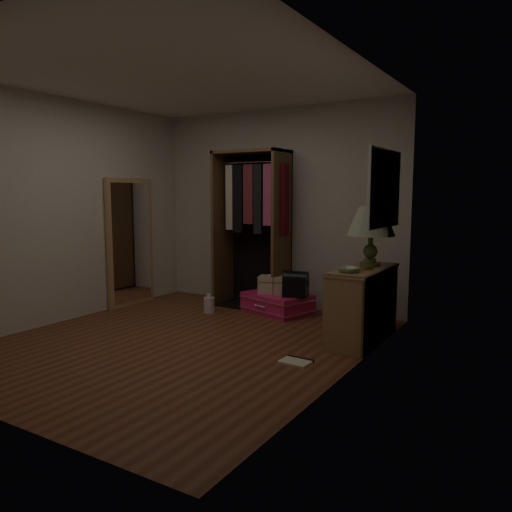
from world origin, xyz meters
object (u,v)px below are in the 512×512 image
Objects in this scene: black_bag at (296,284)px; train_case at (272,284)px; pink_suitcase at (278,303)px; table_lamp at (371,223)px; open_wardrobe at (255,215)px; floor_mirror at (130,242)px; white_jug at (209,305)px; console_bookshelf at (363,302)px.

train_case is at bearing 160.36° from black_bag.
table_lamp is (1.31, -0.40, 1.08)m from pink_suitcase.
open_wardrobe is at bearing 162.03° from table_lamp.
open_wardrobe is 1.72m from floor_mirror.
pink_suitcase is 0.87m from white_jug.
console_bookshelf is at bearing -37.68° from black_bag.
white_jug is at bearing -171.98° from black_bag.
floor_mirror is at bearing -179.25° from console_bookshelf.
table_lamp is (1.39, -0.38, 0.84)m from train_case.
open_wardrobe is 1.21× the size of floor_mirror.
open_wardrobe is 1.11m from black_bag.
open_wardrobe is 2.16× the size of pink_suitcase.
console_bookshelf is 1.81× the size of table_lamp.
pink_suitcase is at bearing -21.20° from open_wardrobe.
black_bag is (2.22, 0.53, -0.44)m from floor_mirror.
console_bookshelf is 3.44× the size of black_bag.
open_wardrobe is at bearing 27.36° from floor_mirror.
pink_suitcase is 1.74m from table_lamp.
black_bag is 0.53× the size of table_lamp.
floor_mirror is 2.15m from pink_suitcase.
white_jug is at bearing -164.76° from train_case.
floor_mirror is at bearing -179.70° from train_case.
floor_mirror reaches higher than pink_suitcase.
white_jug is at bearing 7.62° from floor_mirror.
white_jug is (1.18, 0.16, -0.75)m from floor_mirror.
open_wardrobe is 0.96m from train_case.
black_bag reaches higher than train_case.
train_case is at bearing 17.48° from floor_mirror.
floor_mirror is 2.00m from train_case.
table_lamp is (1.03, -0.33, 0.79)m from black_bag.
floor_mirror is 2.32m from black_bag.
floor_mirror is at bearing -176.43° from table_lamp.
console_bookshelf is 0.66× the size of floor_mirror.
open_wardrobe is 3.32× the size of table_lamp.
open_wardrobe is 6.30× the size of black_bag.
black_bag is at bearing 4.11° from pink_suitcase.
open_wardrobe reaches higher than floor_mirror.
white_jug is at bearing -116.64° from open_wardrobe.
floor_mirror is at bearing -152.64° from open_wardrobe.
table_lamp is (0.00, 0.16, 0.81)m from console_bookshelf.
open_wardrobe is at bearing 63.36° from white_jug.
white_jug is (-0.31, -0.61, -1.12)m from open_wardrobe.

